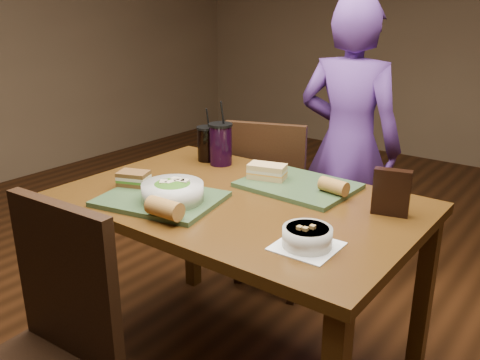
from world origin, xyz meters
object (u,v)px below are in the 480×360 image
chair_near (43,348)px  baguette_near (165,208)px  tray_near (161,199)px  cup_berry (221,144)px  diner (348,146)px  salad_bowl (173,191)px  tray_far (298,185)px  sandwich_far (267,171)px  cup_cola (207,143)px  baguette_far (334,186)px  soup_bowl (307,237)px  sandwich_near (134,178)px  chip_bag (391,192)px  dining_table (240,220)px  chair_far (275,198)px

chair_near → baguette_near: bearing=85.0°
tray_near → cup_berry: bearing=103.1°
diner → cup_berry: diner is taller
chair_near → salad_bowl: (-0.04, 0.58, 0.29)m
diner → tray_far: (0.13, -0.71, 0.02)m
sandwich_far → cup_cola: cup_cola is taller
salad_bowl → cup_cola: size_ratio=0.90×
sandwich_far → chair_near: bearing=-95.0°
diner → baguette_far: size_ratio=13.60×
soup_bowl → sandwich_near: same height
tray_near → soup_bowl: size_ratio=2.29×
diner → cup_cola: 0.77m
sandwich_far → salad_bowl: bearing=-107.7°
sandwich_far → cup_cola: size_ratio=0.67×
diner → chip_bag: size_ratio=9.20×
tray_far → chip_bag: chip_bag is taller
diner → salad_bowl: 1.15m
dining_table → chair_near: size_ratio=1.41×
dining_table → baguette_far: size_ratio=11.94×
cup_berry → chip_bag: (0.82, -0.10, -0.01)m
chair_near → chair_far: chair_near is taller
chair_near → cup_cola: (-0.31, 1.07, 0.32)m
chair_far → sandwich_far: (0.23, -0.41, 0.29)m
salad_bowl → diner: bearing=83.4°
chair_far → chip_bag: bearing=-29.9°
sandwich_near → baguette_near: baguette_near is taller
diner → cup_berry: size_ratio=5.15×
tray_far → sandwich_near: (-0.50, -0.40, 0.04)m
sandwich_far → cup_cola: (-0.39, 0.09, 0.03)m
sandwich_far → baguette_far: 0.29m
diner → baguette_near: (-0.05, -1.26, 0.06)m
baguette_near → chip_bag: 0.76m
chair_near → soup_bowl: 0.82m
cup_berry → chip_bag: cup_berry is taller
cup_cola → tray_far: bearing=-6.8°
dining_table → cup_berry: size_ratio=4.52×
dining_table → cup_berry: cup_berry is taller
chair_near → diner: diner is taller
chip_bag → tray_near: bearing=-166.2°
chair_far → diner: (0.23, 0.33, 0.24)m
chair_near → salad_bowl: bearing=94.3°
sandwich_far → baguette_far: size_ratio=1.50×
sandwich_far → cup_berry: bearing=165.3°
diner → tray_near: bearing=74.8°
chair_near → soup_bowl: size_ratio=5.04×
salad_bowl → sandwich_far: bearing=72.3°
tray_far → cup_cola: cup_cola is taller
sandwich_far → chip_bag: bearing=-2.1°
baguette_far → tray_far: bearing=174.3°
cup_cola → tray_near: bearing=-67.7°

